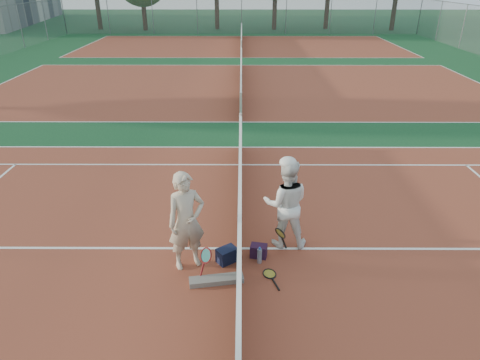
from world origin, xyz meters
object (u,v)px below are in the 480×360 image
net_main (240,226)px  player_a (186,221)px  player_b (286,204)px  sports_bag_navy (227,255)px  racket_red (206,263)px  water_bottle (259,256)px  racket_black_held (280,240)px  sports_bag_purple (259,251)px  racket_spare (269,274)px

net_main → player_a: bearing=-151.4°
player_b → sports_bag_navy: size_ratio=4.99×
net_main → player_b: size_ratio=6.08×
player_a → player_b: (1.83, 0.70, -0.03)m
racket_red → water_bottle: (0.96, 0.38, -0.13)m
net_main → water_bottle: (0.37, -0.45, -0.36)m
racket_black_held → racket_red: bearing=-16.2°
player_b → sports_bag_purple: (-0.52, -0.44, -0.78)m
racket_spare → player_a: bearing=61.6°
player_a → racket_red: (0.35, -0.32, -0.66)m
player_a → racket_black_held: size_ratio=3.36×
player_b → racket_black_held: size_ratio=3.25×
sports_bag_purple → racket_black_held: bearing=18.9°
water_bottle → sports_bag_purple: bearing=92.4°
sports_bag_purple → racket_spare: bearing=-72.0°
racket_red → racket_spare: (1.13, 0.03, -0.26)m
net_main → player_b: 0.99m
racket_spare → water_bottle: bearing=8.5°
racket_black_held → sports_bag_purple: 0.46m
racket_spare → sports_bag_purple: sports_bag_purple is taller
net_main → racket_black_held: 0.81m
sports_bag_navy → water_bottle: (0.61, -0.04, 0.01)m
net_main → player_a: size_ratio=5.88×
player_a → water_bottle: 1.53m
sports_bag_navy → sports_bag_purple: (0.60, 0.16, -0.02)m
player_a → racket_spare: size_ratio=3.11×
player_b → racket_red: bearing=37.3°
player_b → player_a: bearing=23.6°
player_a → sports_bag_purple: player_a is taller
net_main → player_a: (-0.94, -0.51, 0.42)m
player_b → racket_spare: (-0.35, -0.99, -0.89)m
sports_bag_navy → player_b: bearing=28.4°
sports_bag_navy → water_bottle: bearing=-3.3°
sports_bag_navy → racket_black_held: bearing=16.7°
sports_bag_purple → water_bottle: (0.01, -0.20, 0.02)m
racket_spare → sports_bag_purple: (-0.18, 0.55, 0.11)m
racket_spare → sports_bag_navy: sports_bag_navy is taller
racket_black_held → water_bottle: bearing=-4.0°
racket_black_held → racket_spare: bearing=27.2°
racket_spare → water_bottle: water_bottle is taller
racket_black_held → sports_bag_navy: (-1.01, -0.30, -0.14)m
player_a → water_bottle: bearing=-22.8°
racket_black_held → sports_bag_purple: racket_black_held is taller
net_main → sports_bag_purple: 0.59m
racket_red → net_main: bearing=1.5°
player_b → sports_bag_purple: 1.04m
racket_spare → player_b: bearing=-36.6°
sports_bag_purple → water_bottle: bearing=-87.6°
water_bottle → racket_spare: bearing=-64.2°
racket_spare → sports_bag_navy: (-0.78, 0.38, 0.13)m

